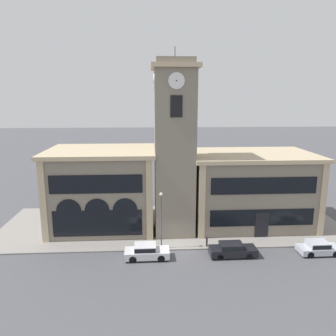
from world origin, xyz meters
TOP-DOWN VIEW (x-y plane):
  - ground_plane at (0.00, 0.00)m, footprint 300.00×300.00m
  - sidewalk_kerb at (0.00, 7.01)m, footprint 41.52×14.02m
  - clock_tower at (-0.00, 4.78)m, footprint 5.10×5.10m
  - town_hall_left_wing at (-8.48, 7.27)m, footprint 12.66×10.13m
  - town_hall_right_wing at (9.63, 7.28)m, footprint 14.96×10.13m
  - parked_car_near at (-3.21, -1.52)m, footprint 4.38×1.91m
  - parked_car_mid at (5.31, -1.52)m, footprint 4.67×1.81m
  - parked_car_far at (14.11, -1.52)m, footprint 4.14×1.93m
  - street_lamp at (-1.67, 0.41)m, footprint 0.36×0.36m
  - bollard at (3.11, 0.52)m, footprint 0.18×0.18m

SIDE VIEW (x-z plane):
  - ground_plane at x=0.00m, z-range 0.00..0.00m
  - sidewalk_kerb at x=0.00m, z-range 0.00..0.15m
  - bollard at x=3.11m, z-range 0.14..1.20m
  - parked_car_far at x=14.11m, z-range 0.03..1.38m
  - parked_car_mid at x=5.31m, z-range 0.03..1.42m
  - parked_car_near at x=-3.21m, z-range 0.03..1.49m
  - street_lamp at x=-1.67m, z-range 1.06..7.06m
  - town_hall_right_wing at x=9.63m, z-range 0.02..8.96m
  - town_hall_left_wing at x=-8.48m, z-range 0.02..9.56m
  - clock_tower at x=0.00m, z-range -0.56..20.16m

